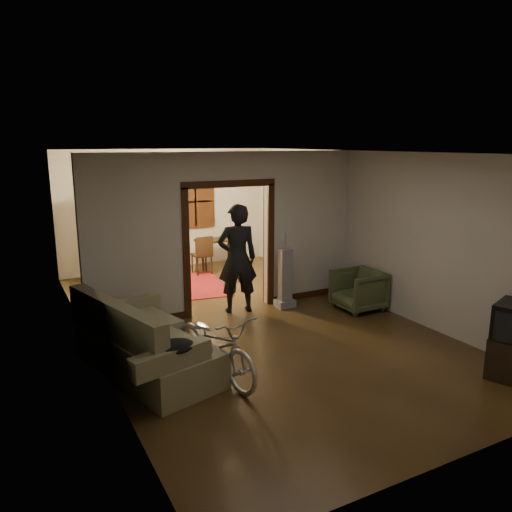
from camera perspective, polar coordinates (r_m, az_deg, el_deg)
floor at (r=8.45m, az=-0.95°, el=-7.55°), size 5.00×8.50×0.01m
ceiling at (r=7.92m, az=-1.03°, el=11.79°), size 5.00×8.50×0.01m
wall_back at (r=11.98m, az=-10.17°, el=5.25°), size 5.00×0.02×2.80m
wall_left at (r=7.33m, az=-18.74°, el=-0.03°), size 0.02×8.50×2.80m
wall_right at (r=9.44m, az=12.73°, el=3.11°), size 0.02×8.50×2.80m
partition_wall at (r=8.74m, az=-3.19°, el=2.64°), size 5.00×0.14×2.80m
door_casing at (r=8.80m, az=-3.17°, el=0.72°), size 1.74×0.20×2.32m
far_window at (r=12.15m, az=-6.98°, el=6.18°), size 0.98×0.06×1.28m
chandelier at (r=10.24m, az=-7.38°, el=9.42°), size 0.24×0.24×0.24m
light_switch at (r=9.18m, az=3.00°, el=2.19°), size 0.08×0.01×0.12m
sofa at (r=6.70m, az=-12.35°, el=-8.83°), size 1.54×2.39×1.01m
rolled_paper at (r=6.99m, az=-12.23°, el=-7.70°), size 0.09×0.76×0.09m
jacket at (r=5.84m, az=-9.53°, el=-10.21°), size 0.52×0.39×0.15m
bicycle at (r=6.43m, az=-4.65°, el=-10.12°), size 0.91×1.78×0.89m
armchair at (r=9.14m, az=11.60°, el=-3.84°), size 0.80×0.77×0.72m
vacuum at (r=9.06m, az=3.35°, el=-2.52°), size 0.34×0.27×1.09m
person at (r=8.71m, az=-2.15°, el=-0.30°), size 0.79×0.60×1.93m
oriental_rug at (r=10.58m, az=-7.89°, el=-3.38°), size 1.82×2.21×0.02m
locker at (r=11.43m, az=-16.45°, el=2.04°), size 0.93×0.56×1.81m
globe at (r=11.29m, az=-16.79°, el=7.21°), size 0.28×0.28×0.28m
desk at (r=11.94m, az=-4.59°, el=0.25°), size 1.04×0.76×0.69m
desk_chair at (r=11.41m, az=-6.24°, el=0.13°), size 0.43×0.43×0.89m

